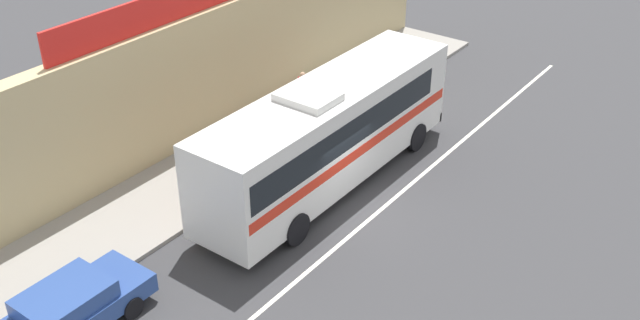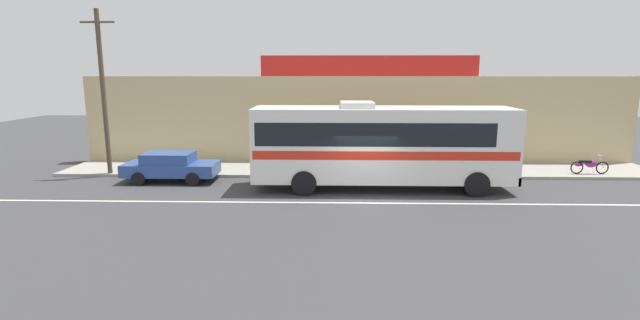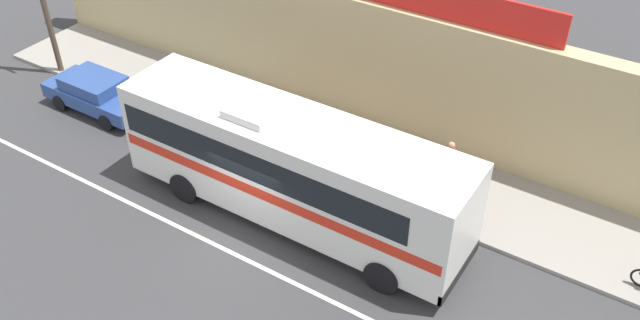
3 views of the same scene
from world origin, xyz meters
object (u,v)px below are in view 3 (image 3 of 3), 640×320
Objects in this scene: motorcycle_green at (444,200)px; pedestrian_near_shop at (449,161)px; intercity_bus at (289,163)px; pedestrian_by_curb at (402,158)px; parked_car at (97,92)px; pedestrian_far_right at (289,120)px.

pedestrian_near_shop is at bearing 109.06° from motorcycle_green.
intercity_bus reaches higher than pedestrian_by_curb.
intercity_bus is at bearing -6.45° from parked_car.
pedestrian_near_shop is at bearing 8.27° from pedestrian_far_right.
parked_car is at bearing 173.55° from intercity_bus.
parked_car is 2.48× the size of pedestrian_far_right.
pedestrian_by_curb reaches higher than motorcycle_green.
motorcycle_green is at bearing -70.94° from pedestrian_near_shop.
parked_car is 13.39m from pedestrian_near_shop.
pedestrian_near_shop reaches higher than parked_car.
motorcycle_green is at bearing 32.81° from intercity_bus.
intercity_bus is 4.95m from motorcycle_green.
motorcycle_green is at bearing -3.81° from pedestrian_far_right.
intercity_bus reaches higher than pedestrian_far_right.
pedestrian_far_right is (7.49, 1.87, 0.40)m from parked_car.
pedestrian_near_shop is at bearing 11.60° from parked_car.
parked_car is at bearing -168.40° from pedestrian_near_shop.
pedestrian_by_curb is (-1.33, -0.70, 0.00)m from pedestrian_near_shop.
motorcycle_green is (3.96, 2.55, -1.50)m from intercity_bus.
pedestrian_by_curb is at bearing 54.24° from intercity_bus.
pedestrian_far_right is at bearing 14.04° from parked_car.
parked_car is 11.96m from pedestrian_by_curb.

